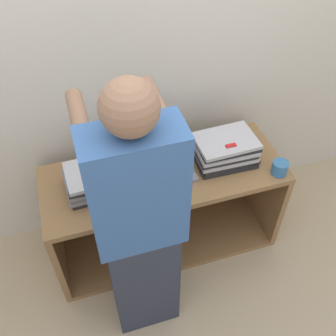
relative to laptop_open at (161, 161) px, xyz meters
The scene contains 9 objects.
ground_plane 0.77m from the laptop_open, 90.00° to the right, with size 12.00×12.00×0.00m, color tan.
wall_back 0.59m from the laptop_open, 90.00° to the left, with size 8.00×0.05×2.40m.
cart 0.38m from the laptop_open, 90.00° to the left, with size 1.40×0.54×0.65m.
laptop_open is the anchor object (origin of this frame).
laptop_stack_left 0.37m from the laptop_open, behind, with size 0.36×0.27×0.14m.
laptop_stack_right 0.37m from the laptop_open, ahead, with size 0.36×0.26×0.16m.
person 0.56m from the laptop_open, 116.90° to the right, with size 0.40×0.53×1.60m.
mug 0.67m from the laptop_open, 20.99° to the right, with size 0.09×0.09×0.08m.
inventory_tag 0.40m from the laptop_open, 16.04° to the right, with size 0.06×0.02×0.01m.
Camera 1 is at (-0.44, -1.22, 2.27)m, focal length 42.00 mm.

